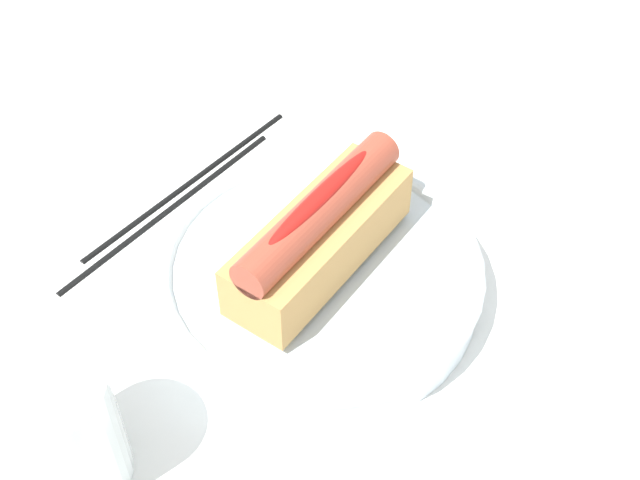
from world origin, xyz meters
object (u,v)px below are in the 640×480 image
at_px(chopstick_near, 170,208).
at_px(serving_bowl, 320,276).
at_px(hotdog_front, 320,232).
at_px(water_glass, 62,438).
at_px(chopstick_far, 189,181).

bearing_deg(chopstick_near, serving_bowl, 92.94).
relative_size(hotdog_front, water_glass, 1.73).
height_order(hotdog_front, water_glass, hotdog_front).
xyz_separation_m(serving_bowl, water_glass, (0.20, -0.01, 0.02)).
bearing_deg(chopstick_near, chopstick_far, -163.31).
bearing_deg(chopstick_far, chopstick_near, 17.42).
relative_size(water_glass, chopstick_near, 0.41).
distance_m(serving_bowl, chopstick_near, 0.14).
height_order(serving_bowl, hotdog_front, hotdog_front).
height_order(serving_bowl, water_glass, water_glass).
bearing_deg(water_glass, chopstick_far, -145.53).
bearing_deg(serving_bowl, chopstick_near, -81.95).
relative_size(water_glass, chopstick_far, 0.41).
relative_size(hotdog_front, chopstick_far, 0.71).
relative_size(serving_bowl, water_glass, 2.50).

